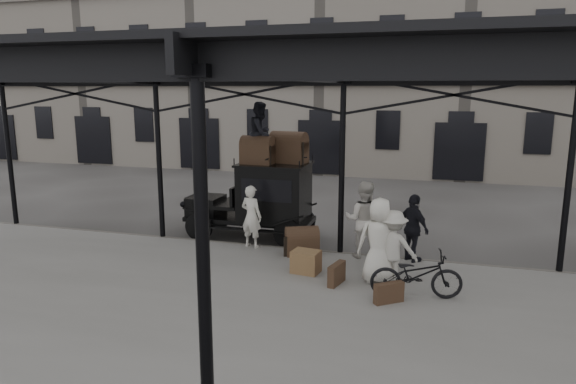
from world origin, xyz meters
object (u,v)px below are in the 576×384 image
Objects in this scene: taxi at (264,197)px; steamer_trunk_platform at (302,243)px; steamer_trunk_roof_near at (258,152)px; porter_official at (413,228)px; porter_left at (251,216)px; bicycle at (416,275)px.

steamer_trunk_platform is (1.50, -1.50, -0.76)m from taxi.
taxi is 4.21× the size of steamer_trunk_roof_near.
steamer_trunk_platform is at bearing 49.69° from porter_official.
porter_left is 1.86m from steamer_trunk_roof_near.
bicycle is 5.79m from steamer_trunk_roof_near.
porter_left is 0.91× the size of bicycle.
porter_official is 1.87× the size of steamer_trunk_roof_near.
steamer_trunk_roof_near is at bearing 42.73° from bicycle.
porter_left and porter_official have the same top height.
porter_official is 2.25m from bicycle.
porter_official is at bearing -19.85° from steamer_trunk_platform.
steamer_trunk_roof_near is (-0.17, 1.03, 1.54)m from porter_left.
taxi reaches higher than steamer_trunk_platform.
porter_left is at bearing 44.90° from porter_official.
porter_official is at bearing -164.70° from porter_left.
steamer_trunk_roof_near reaches higher than bicycle.
taxi is at bearing 110.41° from steamer_trunk_platform.
taxi is 5.59m from bicycle.
steamer_trunk_platform is at bearing -173.69° from porter_left.
porter_left is at bearing -85.83° from taxi.
steamer_trunk_platform is at bearing 43.88° from bicycle.
porter_official is 0.91× the size of bicycle.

